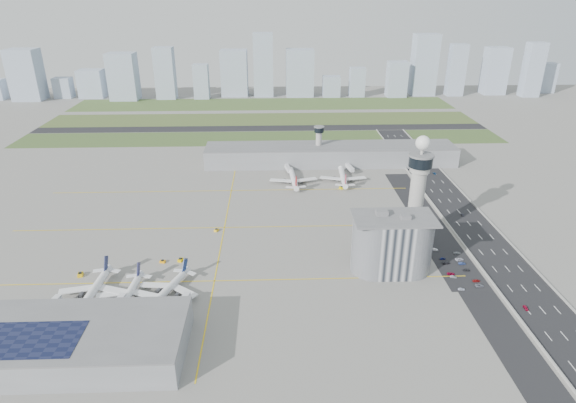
{
  "coord_description": "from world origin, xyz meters",
  "views": [
    {
      "loc": [
        -9.73,
        -239.09,
        136.86
      ],
      "look_at": [
        0.0,
        35.0,
        15.0
      ],
      "focal_mm": 30.0,
      "sensor_mm": 36.0,
      "label": 1
    }
  ],
  "objects_px": {
    "airplane_near_a": "(93,286)",
    "car_lot_6": "(479,286)",
    "airplane_near_c": "(168,285)",
    "car_hw_0": "(526,308)",
    "tug_1": "(163,261)",
    "tug_2": "(180,260)",
    "car_lot_3": "(446,263)",
    "car_hw_1": "(463,215)",
    "jet_bridge_far_0": "(286,167)",
    "jet_bridge_near_0": "(42,318)",
    "car_lot_11": "(457,253)",
    "jet_bridge_far_1": "(347,166)",
    "car_lot_4": "(443,259)",
    "tug_0": "(80,274)",
    "car_lot_0": "(461,289)",
    "tug_3": "(216,230)",
    "car_lot_7": "(476,281)",
    "car_lot_9": "(462,263)",
    "jet_bridge_near_2": "(178,315)",
    "tug_4": "(303,180)",
    "airplane_near_b": "(128,291)",
    "control_tower": "(418,187)",
    "car_lot_10": "(459,259)",
    "secondary_tower": "(319,141)",
    "jet_bridge_near_1": "(110,316)",
    "tug_5": "(342,187)",
    "car_lot_2": "(451,274)",
    "airplane_far_a": "(293,175)",
    "car_lot_5": "(435,250)",
    "car_lot_8": "(466,270)",
    "admin_building": "(392,244)",
    "car_hw_2": "(434,173)",
    "car_hw_4": "(399,150)"
  },
  "relations": [
    {
      "from": "jet_bridge_far_1",
      "to": "car_lot_4",
      "type": "height_order",
      "value": "jet_bridge_far_1"
    },
    {
      "from": "jet_bridge_near_0",
      "to": "car_lot_2",
      "type": "relative_size",
      "value": 3.56
    },
    {
      "from": "car_lot_10",
      "to": "car_hw_1",
      "type": "xyz_separation_m",
      "value": [
        22.63,
        56.04,
        -0.03
      ]
    },
    {
      "from": "jet_bridge_near_2",
      "to": "tug_4",
      "type": "distance_m",
      "value": 181.85
    },
    {
      "from": "control_tower",
      "to": "admin_building",
      "type": "xyz_separation_m",
      "value": [
        -20.01,
        -30.0,
        -19.74
      ]
    },
    {
      "from": "tug_0",
      "to": "car_lot_10",
      "type": "relative_size",
      "value": 0.79
    },
    {
      "from": "airplane_near_b",
      "to": "jet_bridge_near_1",
      "type": "height_order",
      "value": "airplane_near_b"
    },
    {
      "from": "tug_0",
      "to": "tug_5",
      "type": "distance_m",
      "value": 189.92
    },
    {
      "from": "tug_5",
      "to": "car_hw_2",
      "type": "height_order",
      "value": "tug_5"
    },
    {
      "from": "tug_2",
      "to": "car_hw_0",
      "type": "height_order",
      "value": "tug_2"
    },
    {
      "from": "tug_2",
      "to": "tug_4",
      "type": "height_order",
      "value": "tug_4"
    },
    {
      "from": "car_lot_8",
      "to": "car_lot_10",
      "type": "height_order",
      "value": "car_lot_10"
    },
    {
      "from": "car_lot_9",
      "to": "control_tower",
      "type": "bearing_deg",
      "value": 31.36
    },
    {
      "from": "airplane_far_a",
      "to": "jet_bridge_near_1",
      "type": "bearing_deg",
      "value": 148.4
    },
    {
      "from": "admin_building",
      "to": "airplane_near_a",
      "type": "relative_size",
      "value": 1.02
    },
    {
      "from": "tug_3",
      "to": "car_lot_4",
      "type": "bearing_deg",
      "value": -166.65
    },
    {
      "from": "jet_bridge_far_1",
      "to": "car_hw_2",
      "type": "xyz_separation_m",
      "value": [
        69.1,
        -12.83,
        -2.31
      ]
    },
    {
      "from": "jet_bridge_near_2",
      "to": "tug_2",
      "type": "distance_m",
      "value": 51.92
    },
    {
      "from": "airplane_near_c",
      "to": "car_hw_0",
      "type": "bearing_deg",
      "value": 105.29
    },
    {
      "from": "car_hw_1",
      "to": "jet_bridge_far_0",
      "type": "bearing_deg",
      "value": 139.62
    },
    {
      "from": "car_lot_0",
      "to": "airplane_near_b",
      "type": "bearing_deg",
      "value": 94.27
    },
    {
      "from": "tug_0",
      "to": "car_lot_0",
      "type": "height_order",
      "value": "tug_0"
    },
    {
      "from": "airplane_far_a",
      "to": "car_lot_10",
      "type": "distance_m",
      "value": 146.65
    },
    {
      "from": "secondary_tower",
      "to": "jet_bridge_near_0",
      "type": "distance_m",
      "value": 255.39
    },
    {
      "from": "jet_bridge_far_1",
      "to": "car_lot_8",
      "type": "bearing_deg",
      "value": 4.41
    },
    {
      "from": "car_hw_0",
      "to": "jet_bridge_near_2",
      "type": "bearing_deg",
      "value": -177.05
    },
    {
      "from": "car_lot_10",
      "to": "tug_1",
      "type": "bearing_deg",
      "value": 80.5
    },
    {
      "from": "car_lot_3",
      "to": "car_lot_10",
      "type": "xyz_separation_m",
      "value": [
        8.39,
        3.38,
        0.04
      ]
    },
    {
      "from": "car_lot_4",
      "to": "jet_bridge_far_0",
      "type": "bearing_deg",
      "value": 22.04
    },
    {
      "from": "control_tower",
      "to": "airplane_near_a",
      "type": "relative_size",
      "value": 1.57
    },
    {
      "from": "jet_bridge_near_0",
      "to": "car_lot_6",
      "type": "relative_size",
      "value": 3.26
    },
    {
      "from": "airplane_near_b",
      "to": "car_lot_5",
      "type": "xyz_separation_m",
      "value": [
        161.35,
        42.1,
        -4.64
      ]
    },
    {
      "from": "airplane_near_b",
      "to": "jet_bridge_near_0",
      "type": "relative_size",
      "value": 2.7
    },
    {
      "from": "airplane_far_a",
      "to": "car_lot_5",
      "type": "height_order",
      "value": "airplane_far_a"
    },
    {
      "from": "jet_bridge_near_0",
      "to": "jet_bridge_far_0",
      "type": "distance_m",
      "value": 224.66
    },
    {
      "from": "tug_2",
      "to": "car_hw_1",
      "type": "xyz_separation_m",
      "value": [
        175.73,
        51.45,
        -0.32
      ]
    },
    {
      "from": "car_hw_1",
      "to": "jet_bridge_near_1",
      "type": "bearing_deg",
      "value": -154.41
    },
    {
      "from": "car_lot_6",
      "to": "car_lot_3",
      "type": "bearing_deg",
      "value": 20.95
    },
    {
      "from": "airplane_near_a",
      "to": "car_lot_11",
      "type": "relative_size",
      "value": 10.41
    },
    {
      "from": "car_lot_9",
      "to": "secondary_tower",
      "type": "bearing_deg",
      "value": 14.05
    },
    {
      "from": "jet_bridge_far_0",
      "to": "car_hw_1",
      "type": "distance_m",
      "value": 144.76
    },
    {
      "from": "jet_bridge_near_0",
      "to": "car_lot_9",
      "type": "bearing_deg",
      "value": -68.32
    },
    {
      "from": "tug_1",
      "to": "car_lot_3",
      "type": "xyz_separation_m",
      "value": [
        154.21,
        -6.79,
        -0.22
      ]
    },
    {
      "from": "airplane_near_a",
      "to": "airplane_far_a",
      "type": "xyz_separation_m",
      "value": [
        103.31,
        145.82,
        0.29
      ]
    },
    {
      "from": "airplane_near_a",
      "to": "car_lot_6",
      "type": "distance_m",
      "value": 190.23
    },
    {
      "from": "car_lot_3",
      "to": "car_lot_9",
      "type": "relative_size",
      "value": 1.07
    },
    {
      "from": "car_lot_10",
      "to": "car_hw_4",
      "type": "relative_size",
      "value": 1.38
    },
    {
      "from": "car_lot_7",
      "to": "car_lot_9",
      "type": "distance_m",
      "value": 16.8
    },
    {
      "from": "tug_1",
      "to": "tug_2",
      "type": "height_order",
      "value": "tug_2"
    },
    {
      "from": "tug_5",
      "to": "car_lot_2",
      "type": "bearing_deg",
      "value": 1.2
    }
  ]
}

